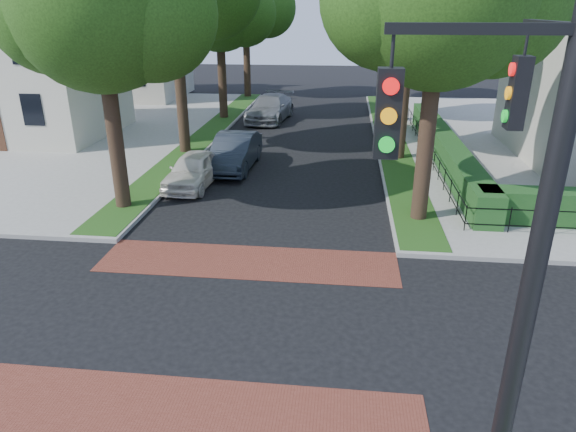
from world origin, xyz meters
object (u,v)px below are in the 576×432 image
object	(u,v)px
traffic_signal	(519,224)
parked_car_front	(193,170)
parked_car_rear	(270,108)
parked_car_middle	(235,152)

from	to	relation	value
traffic_signal	parked_car_front	world-z (taller)	traffic_signal
traffic_signal	parked_car_rear	bearing A→B (deg)	104.18
parked_car_rear	parked_car_middle	bearing A→B (deg)	-83.40
traffic_signal	parked_car_middle	distance (m)	18.99
parked_car_front	parked_car_middle	world-z (taller)	parked_car_middle
parked_car_front	parked_car_rear	world-z (taller)	parked_car_rear
parked_car_front	parked_car_rear	bearing A→B (deg)	88.09
parked_car_front	parked_car_rear	xyz separation A→B (m)	(1.30, 14.04, 0.12)
parked_car_middle	parked_car_rear	size ratio (longest dim) A/B	0.87
parked_car_front	parked_car_rear	size ratio (longest dim) A/B	0.73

